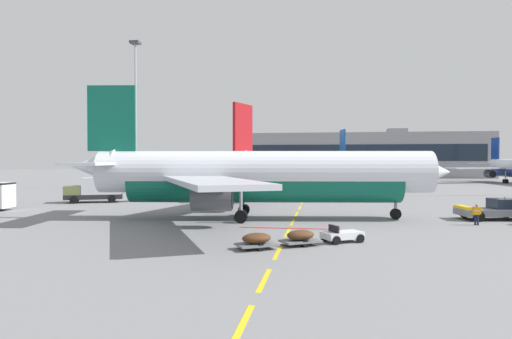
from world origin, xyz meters
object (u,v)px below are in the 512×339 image
object	(u,v)px
airliner_far_center	(331,167)
ground_power_truck	(96,189)
airliner_foreground	(258,176)
pushback_tug	(495,210)
apron_light_mast_near	(136,98)
ground_crew_worker	(477,213)
baggage_train	(301,237)
airliner_far_right	(287,168)

from	to	relation	value
airliner_far_center	ground_power_truck	distance (m)	61.87
airliner_far_center	ground_power_truck	bearing A→B (deg)	-119.62
airliner_foreground	pushback_tug	bearing A→B (deg)	7.00
apron_light_mast_near	airliner_far_center	bearing A→B (deg)	33.80
ground_crew_worker	pushback_tug	bearing A→B (deg)	54.10
ground_crew_worker	apron_light_mast_near	bearing A→B (deg)	138.13
airliner_foreground	airliner_far_center	xyz separation A→B (m)	(7.78, 66.88, -0.17)
baggage_train	pushback_tug	bearing A→B (deg)	41.74
airliner_far_right	ground_power_truck	distance (m)	28.98
airliner_far_right	baggage_train	distance (m)	43.34
airliner_foreground	airliner_far_center	size ratio (longest dim) A/B	1.05
airliner_far_center	ground_crew_worker	size ratio (longest dim) A/B	19.15
ground_crew_worker	apron_light_mast_near	xyz separation A→B (m)	(-48.10, 43.12, 16.24)
pushback_tug	baggage_train	size ratio (longest dim) A/B	0.78
airliner_far_right	airliner_far_center	bearing A→B (deg)	78.16
airliner_far_right	ground_crew_worker	world-z (taller)	airliner_far_right
ground_power_truck	baggage_train	distance (m)	37.34
airliner_far_right	ground_crew_worker	bearing A→B (deg)	-60.27
ground_crew_worker	airliner_far_center	bearing A→B (deg)	98.87
airliner_foreground	baggage_train	world-z (taller)	airliner_foreground
airliner_far_center	airliner_far_right	size ratio (longest dim) A/B	0.94
airliner_foreground	apron_light_mast_near	distance (m)	52.97
ground_power_truck	ground_crew_worker	size ratio (longest dim) A/B	4.25
airliner_foreground	airliner_far_right	world-z (taller)	airliner_far_right
baggage_train	apron_light_mast_near	bearing A→B (deg)	122.25
airliner_foreground	ground_crew_worker	world-z (taller)	airliner_foreground
apron_light_mast_near	airliner_foreground	bearing A→B (deg)	-54.63
ground_power_truck	airliner_far_right	bearing A→B (deg)	37.31
pushback_tug	ground_power_truck	distance (m)	45.29
pushback_tug	ground_crew_worker	xyz separation A→B (m)	(-2.84, -3.92, 0.09)
ground_crew_worker	airliner_foreground	bearing A→B (deg)	175.93
airliner_far_center	ground_crew_worker	xyz separation A→B (m)	(10.64, -68.19, -2.78)
baggage_train	airliner_foreground	bearing A→B (deg)	110.01
airliner_foreground	airliner_far_right	distance (m)	30.63
airliner_foreground	ground_crew_worker	xyz separation A→B (m)	(18.42, -1.31, -2.96)
airliner_far_center	airliner_far_right	world-z (taller)	airliner_far_right
pushback_tug	apron_light_mast_near	bearing A→B (deg)	142.42
pushback_tug	airliner_foreground	bearing A→B (deg)	-173.00
airliner_far_center	ground_power_truck	world-z (taller)	airliner_far_center
ground_power_truck	baggage_train	world-z (taller)	ground_power_truck
pushback_tug	ground_power_truck	world-z (taller)	ground_power_truck
pushback_tug	baggage_train	bearing A→B (deg)	-138.26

